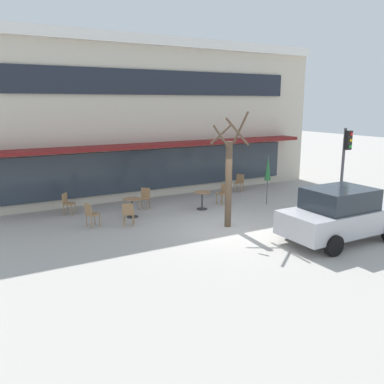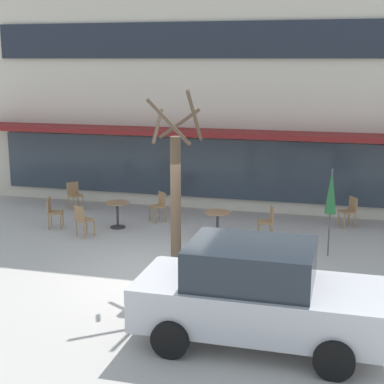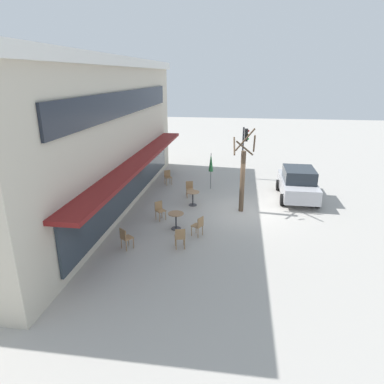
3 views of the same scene
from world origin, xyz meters
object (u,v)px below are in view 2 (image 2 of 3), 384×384
cafe_chair_3 (83,218)px  cafe_chair_5 (159,204)px  cafe_chair_2 (53,210)px  cafe_chair_4 (74,194)px  cafe_table_streetside (117,210)px  patio_umbrella_green_folded (331,192)px  parked_sedan (257,294)px  cafe_table_near_wall (217,221)px  cafe_chair_1 (350,210)px  street_tree (176,192)px  cafe_chair_0 (268,220)px

cafe_chair_3 → cafe_chair_5: size_ratio=1.00×
cafe_chair_2 → cafe_chair_4: size_ratio=1.00×
cafe_table_streetside → cafe_chair_2: 1.86m
patio_umbrella_green_folded → cafe_chair_4: (-8.12, 2.64, -1.10)m
cafe_table_streetside → cafe_chair_3: (-0.58, -1.09, 0.01)m
parked_sedan → cafe_table_near_wall: bearing=108.6°
cafe_chair_2 → cafe_chair_5: 3.11m
cafe_chair_1 → cafe_chair_5: same height
cafe_chair_1 → cafe_chair_2: same height
cafe_chair_5 → cafe_table_streetside: bearing=-134.5°
cafe_table_streetside → street_tree: size_ratio=0.18×
cafe_table_near_wall → cafe_chair_2: (-4.81, -0.17, 0.01)m
cafe_chair_1 → cafe_chair_3: same height
street_tree → cafe_table_streetside: bearing=132.0°
cafe_chair_3 → cafe_chair_4: same height
cafe_table_streetside → cafe_chair_4: 2.69m
cafe_chair_0 → cafe_chair_5: (-3.38, 0.93, 0.00)m
cafe_chair_0 → cafe_chair_3: same height
cafe_table_streetside → cafe_chair_1: (6.48, 1.75, 0.01)m
cafe_chair_1 → cafe_table_streetside: bearing=-164.9°
cafe_chair_3 → parked_sedan: size_ratio=0.21×
cafe_chair_1 → cafe_chair_2: bearing=-164.8°
cafe_table_near_wall → cafe_table_streetside: size_ratio=1.00×
cafe_table_streetside → street_tree: street_tree is taller
cafe_chair_5 → street_tree: bearing=-66.9°
cafe_chair_1 → parked_sedan: size_ratio=0.21×
cafe_chair_3 → parked_sedan: (5.50, -4.87, 0.35)m
cafe_chair_0 → cafe_chair_2: (-6.12, -0.54, 0.00)m
cafe_chair_4 → cafe_table_streetside: bearing=-37.3°
patio_umbrella_green_folded → cafe_chair_4: bearing=162.0°
cafe_chair_3 → patio_umbrella_green_folded: bearing=0.7°
cafe_chair_4 → parked_sedan: parked_sedan is taller
cafe_table_streetside → patio_umbrella_green_folded: 6.16m
cafe_chair_1 → cafe_chair_5: (-5.52, -0.78, 0.00)m
cafe_chair_1 → cafe_chair_3: bearing=-158.1°
cafe_chair_1 → cafe_chair_2: 8.56m
patio_umbrella_green_folded → parked_sedan: bearing=-102.1°
street_tree → cafe_chair_2: bearing=151.5°
cafe_chair_5 → parked_sedan: bearing=-60.2°
cafe_chair_5 → street_tree: 4.39m
cafe_chair_2 → parked_sedan: parked_sedan is taller
cafe_table_near_wall → cafe_chair_2: size_ratio=0.85×
cafe_chair_0 → cafe_chair_1: same height
cafe_chair_0 → cafe_chair_4: 6.67m
patio_umbrella_green_folded → cafe_chair_1: size_ratio=2.47×
street_tree → cafe_chair_0: bearing=59.2°
cafe_chair_0 → cafe_chair_3: size_ratio=1.00×
cafe_chair_0 → street_tree: (-1.74, -2.92, 1.31)m
cafe_chair_0 → cafe_chair_5: 3.51m
cafe_chair_1 → cafe_chair_4: size_ratio=1.00×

